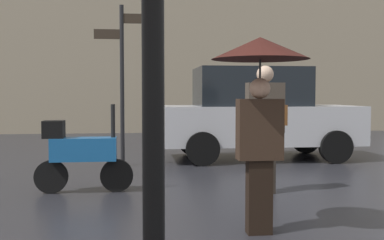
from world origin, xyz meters
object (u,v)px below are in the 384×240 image
pedestrian_with_bag (266,121)px  parked_scooter (81,153)px  street_signpost (122,69)px  parked_car_left (256,113)px  pedestrian_with_umbrella (260,79)px

pedestrian_with_bag → parked_scooter: size_ratio=1.30×
parked_scooter → street_signpost: bearing=60.9°
pedestrian_with_bag → parked_car_left: (0.76, 3.43, -0.03)m
pedestrian_with_umbrella → parked_scooter: size_ratio=1.42×
pedestrian_with_bag → street_signpost: (-2.03, 2.77, 0.85)m
pedestrian_with_bag → parked_scooter: pedestrian_with_bag is taller
pedestrian_with_umbrella → street_signpost: bearing=151.3°
pedestrian_with_bag → street_signpost: street_signpost is taller
pedestrian_with_umbrella → parked_car_left: bearing=119.7°
pedestrian_with_umbrella → parked_scooter: pedestrian_with_umbrella is taller
parked_scooter → parked_car_left: parked_car_left is taller
pedestrian_with_bag → parked_scooter: (-2.55, 0.33, -0.45)m
pedestrian_with_bag → street_signpost: bearing=-10.5°
pedestrian_with_umbrella → street_signpost: (-1.44, 4.63, 0.33)m
pedestrian_with_bag → parked_car_left: size_ratio=0.43×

